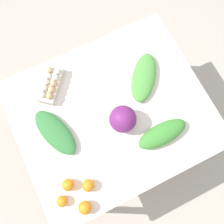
% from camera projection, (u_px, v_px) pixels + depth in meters
% --- Properties ---
extents(ground_plane, '(8.00, 8.00, 0.00)m').
position_uv_depth(ground_plane, '(112.00, 133.00, 2.40)').
color(ground_plane, '#B2A899').
extents(dining_table, '(1.28, 1.08, 0.77)m').
position_uv_depth(dining_table, '(112.00, 116.00, 1.75)').
color(dining_table, silver).
rests_on(dining_table, ground_plane).
extents(cabbage_purple, '(0.17, 0.17, 0.17)m').
position_uv_depth(cabbage_purple, '(123.00, 119.00, 1.56)').
color(cabbage_purple, '#6B2366').
rests_on(cabbage_purple, dining_table).
extents(egg_carton, '(0.25, 0.27, 0.09)m').
position_uv_depth(egg_carton, '(50.00, 84.00, 1.67)').
color(egg_carton, beige).
rests_on(egg_carton, dining_table).
extents(greens_bunch_scallion, '(0.35, 0.38, 0.07)m').
position_uv_depth(greens_bunch_scallion, '(144.00, 77.00, 1.69)').
color(greens_bunch_scallion, '#4C933D').
rests_on(greens_bunch_scallion, dining_table).
extents(greens_bunch_dandelion, '(0.34, 0.14, 0.08)m').
position_uv_depth(greens_bunch_dandelion, '(162.00, 134.00, 1.58)').
color(greens_bunch_dandelion, '#3D8433').
rests_on(greens_bunch_dandelion, dining_table).
extents(greens_bunch_kale, '(0.25, 0.39, 0.06)m').
position_uv_depth(greens_bunch_kale, '(55.00, 132.00, 1.60)').
color(greens_bunch_kale, '#337538').
rests_on(greens_bunch_kale, dining_table).
extents(orange_0, '(0.08, 0.08, 0.08)m').
position_uv_depth(orange_0, '(68.00, 185.00, 1.51)').
color(orange_0, orange).
rests_on(orange_0, dining_table).
extents(orange_1, '(0.07, 0.07, 0.07)m').
position_uv_depth(orange_1, '(62.00, 201.00, 1.49)').
color(orange_1, orange).
rests_on(orange_1, dining_table).
extents(orange_2, '(0.08, 0.08, 0.08)m').
position_uv_depth(orange_2, '(88.00, 185.00, 1.51)').
color(orange_2, orange).
rests_on(orange_2, dining_table).
extents(orange_3, '(0.08, 0.08, 0.08)m').
position_uv_depth(orange_3, '(85.00, 208.00, 1.47)').
color(orange_3, orange).
rests_on(orange_3, dining_table).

